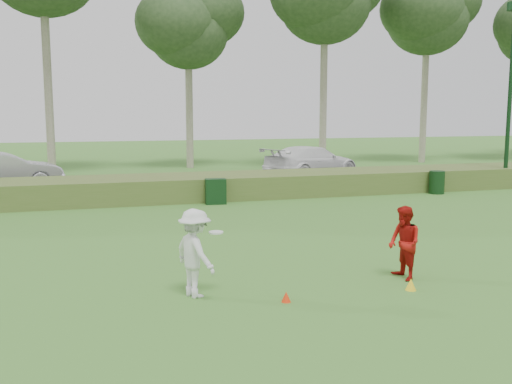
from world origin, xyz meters
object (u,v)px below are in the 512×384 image
object	(u,v)px
lamp_post	(512,62)
player_red	(404,243)
player_white	(195,253)
utility_cabinet	(216,191)
trash_bin	(437,182)
cone_orange	(286,297)
car_mid	(3,171)
cone_yellow	(411,284)
car_right	(312,162)

from	to	relation	value
lamp_post	player_red	bearing A→B (deg)	-136.98
lamp_post	player_white	bearing A→B (deg)	-145.76
lamp_post	utility_cabinet	bearing A→B (deg)	-176.94
utility_cabinet	trash_bin	size ratio (longest dim) A/B	0.99
cone_orange	utility_cabinet	bearing A→B (deg)	83.44
car_mid	cone_yellow	bearing A→B (deg)	-164.32
car_right	player_red	bearing A→B (deg)	139.76
cone_orange	utility_cabinet	distance (m)	11.35
utility_cabinet	lamp_post	bearing A→B (deg)	9.04
trash_bin	car_mid	size ratio (longest dim) A/B	0.19
cone_yellow	utility_cabinet	bearing A→B (deg)	96.23
lamp_post	cone_orange	bearing A→B (deg)	-141.26
player_white	car_mid	world-z (taller)	car_mid
cone_yellow	utility_cabinet	xyz separation A→B (m)	(-1.24, 11.32, 0.36)
lamp_post	utility_cabinet	size ratio (longest dim) A/B	8.63
trash_bin	utility_cabinet	bearing A→B (deg)	179.69
player_white	utility_cabinet	xyz separation A→B (m)	(2.80, 10.47, -0.35)
cone_orange	trash_bin	size ratio (longest dim) A/B	0.20
utility_cabinet	cone_yellow	bearing A→B (deg)	-77.80
player_white	trash_bin	xyz separation A→B (m)	(12.32, 10.42, -0.34)
utility_cabinet	car_right	bearing A→B (deg)	51.49
utility_cabinet	player_red	bearing A→B (deg)	-76.02
cone_yellow	trash_bin	size ratio (longest dim) A/B	0.24
car_mid	car_right	size ratio (longest dim) A/B	0.89
trash_bin	car_right	distance (m)	7.43
car_right	player_white	bearing A→B (deg)	127.58
lamp_post	car_mid	size ratio (longest dim) A/B	1.64
player_red	cone_orange	size ratio (longest dim) A/B	7.90
cone_orange	utility_cabinet	world-z (taller)	utility_cabinet
car_mid	player_white	bearing A→B (deg)	-174.69
player_red	trash_bin	distance (m)	13.28
cone_yellow	car_mid	xyz separation A→B (m)	(-9.30, 17.63, 0.76)
cone_yellow	trash_bin	distance (m)	14.00
player_red	car_right	size ratio (longest dim) A/B	0.27
player_red	cone_orange	world-z (taller)	player_red
player_red	utility_cabinet	size ratio (longest dim) A/B	1.60
cone_orange	car_right	world-z (taller)	car_right
cone_orange	utility_cabinet	size ratio (longest dim) A/B	0.20
cone_orange	car_right	xyz separation A→B (m)	(7.97, 18.07, 0.77)
cone_orange	lamp_post	bearing A→B (deg)	38.74
player_white	player_red	world-z (taller)	player_white
trash_bin	lamp_post	bearing A→B (deg)	10.72
utility_cabinet	car_right	xyz separation A→B (m)	(6.67, 6.80, 0.40)
cone_orange	car_right	size ratio (longest dim) A/B	0.03
player_red	cone_orange	bearing A→B (deg)	-77.96
player_red	lamp_post	bearing A→B (deg)	132.05
cone_yellow	player_red	bearing A→B (deg)	69.71
cone_orange	cone_yellow	xyz separation A→B (m)	(2.53, -0.05, 0.02)
player_white	cone_orange	bearing A→B (deg)	-140.42
utility_cabinet	car_right	distance (m)	9.53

